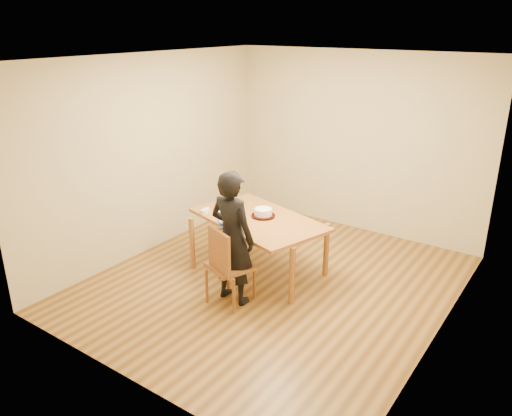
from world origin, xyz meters
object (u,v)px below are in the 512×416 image
Objects in this scene: dining_table at (258,219)px; dining_chair at (230,266)px; cake_plate at (263,216)px; cake at (263,212)px; person at (232,238)px.

dining_table is 0.84m from dining_chair.
cake_plate is (-0.13, 0.85, 0.31)m from dining_chair.
dining_table is 0.09m from cake_plate.
cake is (-0.13, 0.85, 0.36)m from dining_chair.
dining_table reaches higher than dining_chair.
dining_table is 7.43× the size of cake.
dining_chair is at bearing -81.48° from cake_plate.
cake is at bearing 0.00° from cake_plate.
cake is 0.82m from person.
cake_plate is (0.02, 0.08, 0.03)m from dining_table.
dining_table is 5.53× the size of cake_plate.
dining_chair is 0.34m from person.
dining_chair is 2.02× the size of cake.
dining_table is at bearing -76.64° from person.
person is (0.13, -0.81, 0.02)m from cake_plate.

